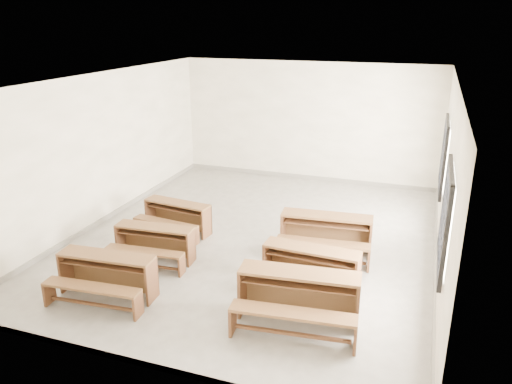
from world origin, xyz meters
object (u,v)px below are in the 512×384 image
(desk_set_0, at_px, (106,273))
(desk_set_3, at_px, (298,294))
(desk_set_1, at_px, (154,241))
(desk_set_4, at_px, (310,266))
(desk_set_2, at_px, (177,215))
(desk_set_5, at_px, (326,232))

(desk_set_0, xyz_separation_m, desk_set_3, (3.09, 0.31, 0.05))
(desk_set_1, height_order, desk_set_4, desk_set_4)
(desk_set_0, bearing_deg, desk_set_2, 88.77)
(desk_set_1, height_order, desk_set_2, desk_set_1)
(desk_set_0, distance_m, desk_set_5, 4.03)
(desk_set_4, relative_size, desk_set_5, 0.91)
(desk_set_3, bearing_deg, desk_set_1, 154.86)
(desk_set_0, relative_size, desk_set_1, 1.08)
(desk_set_0, distance_m, desk_set_2, 2.66)
(desk_set_2, bearing_deg, desk_set_3, -29.02)
(desk_set_5, bearing_deg, desk_set_2, 175.48)
(desk_set_0, height_order, desk_set_2, desk_set_0)
(desk_set_3, bearing_deg, desk_set_4, 87.55)
(desk_set_1, distance_m, desk_set_2, 1.31)
(desk_set_2, height_order, desk_set_3, desk_set_3)
(desk_set_1, height_order, desk_set_3, desk_set_3)
(desk_set_2, xyz_separation_m, desk_set_4, (3.18, -1.35, 0.04))
(desk_set_5, bearing_deg, desk_set_4, -93.92)
(desk_set_0, height_order, desk_set_3, desk_set_3)
(desk_set_4, bearing_deg, desk_set_2, 159.69)
(desk_set_4, bearing_deg, desk_set_0, -153.93)
(desk_set_1, xyz_separation_m, desk_set_3, (3.02, -1.06, 0.08))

